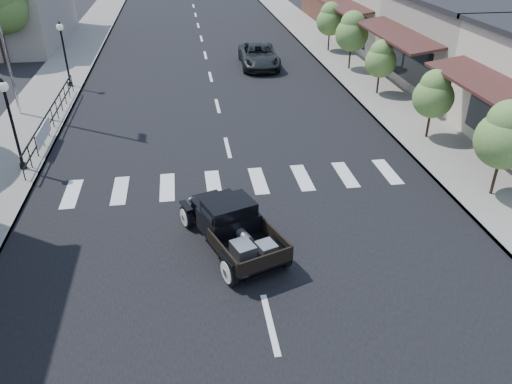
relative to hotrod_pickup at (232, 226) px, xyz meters
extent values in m
plane|color=black|center=(0.52, -0.20, -0.71)|extent=(120.00, 120.00, 0.00)
cube|color=black|center=(0.52, 14.80, -0.70)|extent=(14.00, 80.00, 0.02)
cube|color=gray|center=(-7.98, 14.80, -0.64)|extent=(3.00, 80.00, 0.15)
cube|color=gray|center=(9.02, 14.80, -0.64)|extent=(3.00, 80.00, 0.15)
cube|color=gray|center=(15.52, 12.80, 1.54)|extent=(10.00, 9.00, 4.50)
cube|color=beige|center=(15.52, 21.80, 1.54)|extent=(10.00, 9.00, 4.50)
imported|color=black|center=(3.63, 18.57, -0.04)|extent=(2.38, 4.88, 1.33)
camera|label=1|loc=(-1.07, -11.62, 7.65)|focal=35.00mm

